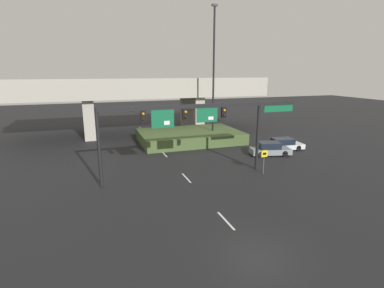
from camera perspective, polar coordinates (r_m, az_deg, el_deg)
ground_plane at (r=16.37m, az=12.22°, el=-19.79°), size 160.00×160.00×0.00m
lane_markings at (r=29.55m, az=-3.46°, el=-3.92°), size 0.14×42.39×0.01m
signal_gantry at (r=25.23m, az=1.26°, el=5.05°), size 17.72×0.44×6.27m
speed_limit_sign at (r=27.18m, az=13.56°, el=-2.66°), size 0.60×0.11×2.24m
highway_light_pole_near at (r=38.66m, az=4.13°, el=13.39°), size 0.70×0.36×16.72m
overpass_bridge at (r=44.96m, az=-9.44°, el=9.41°), size 35.94×9.80×8.02m
grass_embankment at (r=38.91m, az=-0.45°, el=1.47°), size 12.73×8.50×1.36m
parked_sedan_near_right at (r=33.74m, az=14.63°, el=-0.94°), size 4.58×2.72×1.44m
parked_sedan_mid_right at (r=36.37m, az=17.04°, el=-0.09°), size 4.61×2.21×1.37m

